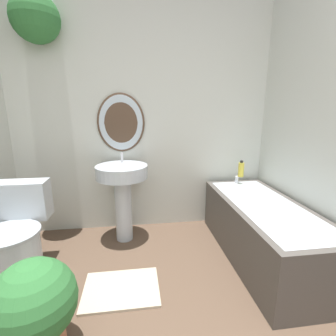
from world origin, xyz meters
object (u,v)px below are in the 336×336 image
pedestal_sink (122,186)px  bathtub (263,230)px  toilet (15,243)px  shampoo_bottle (241,169)px  potted_plant (35,307)px

pedestal_sink → bathtub: 1.34m
toilet → bathtub: size_ratio=0.50×
shampoo_bottle → potted_plant: (-1.64, -1.28, -0.34)m
potted_plant → shampoo_bottle: bearing=38.0°
pedestal_sink → toilet: bearing=-148.5°
toilet → bathtub: bearing=0.2°
potted_plant → pedestal_sink: bearing=71.3°
toilet → bathtub: 2.00m
potted_plant → bathtub: bearing=23.2°
toilet → pedestal_sink: pedestal_sink is taller
pedestal_sink → bathtub: size_ratio=0.60×
bathtub → potted_plant: (-1.60, -0.69, 0.05)m
toilet → shampoo_bottle: shampoo_bottle is taller
bathtub → potted_plant: bearing=-156.8°
toilet → potted_plant: 0.79m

